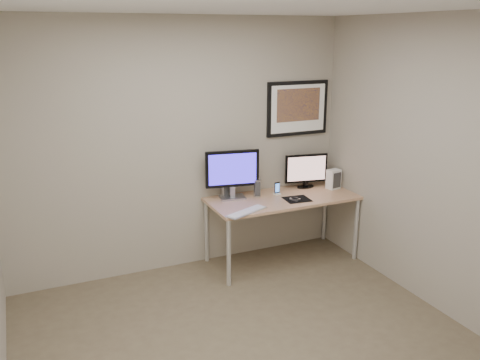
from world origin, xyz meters
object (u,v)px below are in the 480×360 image
at_px(speaker_right, 257,188).
at_px(fan_unit, 334,179).
at_px(phone_dock, 277,188).
at_px(monitor_large, 232,172).
at_px(speaker_left, 225,187).
at_px(keyboard, 247,212).
at_px(framed_art, 298,108).
at_px(monitor_tv, 306,170).
at_px(desk, 282,203).

bearing_deg(speaker_right, fan_unit, 11.42).
xyz_separation_m(speaker_right, phone_dock, (0.23, -0.02, -0.02)).
bearing_deg(fan_unit, monitor_large, 162.83).
height_order(speaker_left, keyboard, speaker_left).
height_order(speaker_right, fan_unit, fan_unit).
relative_size(framed_art, monitor_tv, 1.53).
height_order(framed_art, monitor_tv, framed_art).
distance_m(desk, monitor_tv, 0.54).
distance_m(speaker_left, fan_unit, 1.25).
distance_m(framed_art, fan_unit, 0.89).
distance_m(desk, speaker_left, 0.64).
relative_size(monitor_tv, phone_dock, 3.55).
bearing_deg(fan_unit, desk, 173.35).
distance_m(speaker_right, keyboard, 0.53).
distance_m(framed_art, speaker_right, 1.01).
height_order(phone_dock, fan_unit, fan_unit).
distance_m(monitor_large, speaker_right, 0.33).
bearing_deg(fan_unit, keyboard, -175.70).
bearing_deg(fan_unit, framed_art, 128.22).
height_order(speaker_left, phone_dock, speaker_left).
relative_size(desk, monitor_tv, 3.26).
height_order(desk, framed_art, framed_art).
relative_size(desk, phone_dock, 11.58).
bearing_deg(desk, speaker_right, 150.22).
xyz_separation_m(monitor_large, fan_unit, (1.18, -0.14, -0.18)).
xyz_separation_m(monitor_large, monitor_tv, (0.92, 0.02, -0.08)).
bearing_deg(monitor_tv, speaker_right, -163.42).
distance_m(keyboard, fan_unit, 1.27).
xyz_separation_m(framed_art, fan_unit, (0.33, -0.29, -0.78)).
xyz_separation_m(framed_art, monitor_large, (-0.85, -0.15, -0.60)).
bearing_deg(speaker_left, fan_unit, -18.00).
bearing_deg(speaker_left, framed_art, -4.06).
height_order(monitor_tv, speaker_left, monitor_tv).
height_order(desk, keyboard, keyboard).
distance_m(monitor_tv, fan_unit, 0.32).
bearing_deg(keyboard, speaker_left, 66.05).
distance_m(desk, framed_art, 1.07).
height_order(monitor_large, speaker_left, monitor_large).
bearing_deg(fan_unit, phone_dock, 163.85).
relative_size(framed_art, speaker_right, 3.99).
bearing_deg(monitor_tv, framed_art, 127.03).
xyz_separation_m(desk, framed_art, (0.35, 0.33, 0.96)).
bearing_deg(keyboard, phone_dock, 12.31).
height_order(monitor_tv, speaker_right, monitor_tv).
relative_size(desk, fan_unit, 7.26).
xyz_separation_m(speaker_left, fan_unit, (1.22, -0.26, 0.01)).
xyz_separation_m(desk, keyboard, (-0.55, -0.28, 0.07)).
bearing_deg(keyboard, desk, 3.40).
distance_m(monitor_large, fan_unit, 1.20).
height_order(monitor_large, speaker_right, monitor_large).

